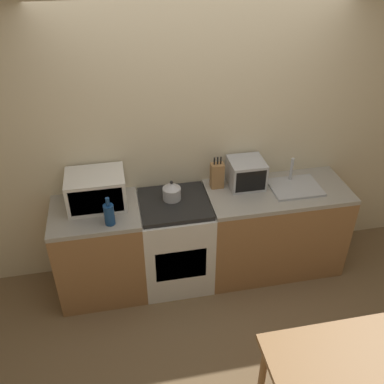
{
  "coord_description": "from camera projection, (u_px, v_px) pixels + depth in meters",
  "views": [
    {
      "loc": [
        -0.71,
        -2.4,
        3.04
      ],
      "look_at": [
        -0.13,
        0.52,
        1.05
      ],
      "focal_mm": 40.0,
      "sensor_mm": 36.0,
      "label": 1
    }
  ],
  "objects": [
    {
      "name": "bottle",
      "position": [
        109.0,
        214.0,
        3.42
      ],
      "size": [
        0.08,
        0.08,
        0.25
      ],
      "color": "navy",
      "rests_on": "counter_left_run"
    },
    {
      "name": "wall_back",
      "position": [
        197.0,
        140.0,
        3.83
      ],
      "size": [
        10.0,
        0.06,
        2.6
      ],
      "color": "beige",
      "rests_on": "ground_plane"
    },
    {
      "name": "counter_right_run",
      "position": [
        273.0,
        229.0,
        4.13
      ],
      "size": [
        1.3,
        0.62,
        0.9
      ],
      "color": "olive",
      "rests_on": "ground_plane"
    },
    {
      "name": "toaster_oven",
      "position": [
        246.0,
        173.0,
        3.88
      ],
      "size": [
        0.31,
        0.3,
        0.26
      ],
      "color": "#ADAFB5",
      "rests_on": "counter_right_run"
    },
    {
      "name": "sink_basin",
      "position": [
        295.0,
        186.0,
        3.91
      ],
      "size": [
        0.45,
        0.36,
        0.24
      ],
      "color": "#ADAFB5",
      "rests_on": "counter_right_run"
    },
    {
      "name": "dining_table",
      "position": [
        341.0,
        372.0,
        2.67
      ],
      "size": [
        0.93,
        0.6,
        0.73
      ],
      "color": "#9E7042",
      "rests_on": "ground_plane"
    },
    {
      "name": "microwave",
      "position": [
        96.0,
        190.0,
        3.62
      ],
      "size": [
        0.49,
        0.38,
        0.29
      ],
      "color": "silver",
      "rests_on": "counter_left_run"
    },
    {
      "name": "knife_block",
      "position": [
        217.0,
        175.0,
        3.86
      ],
      "size": [
        0.12,
        0.09,
        0.31
      ],
      "color": "#9E7042",
      "rests_on": "counter_right_run"
    },
    {
      "name": "ground_plane",
      "position": [
        218.0,
        321.0,
        3.77
      ],
      "size": [
        16.0,
        16.0,
        0.0
      ],
      "primitive_type": "plane",
      "color": "brown"
    },
    {
      "name": "counter_left_run",
      "position": [
        100.0,
        251.0,
        3.87
      ],
      "size": [
        0.76,
        0.62,
        0.9
      ],
      "color": "olive",
      "rests_on": "ground_plane"
    },
    {
      "name": "stove_range",
      "position": [
        175.0,
        242.0,
        3.98
      ],
      "size": [
        0.62,
        0.62,
        0.9
      ],
      "color": "silver",
      "rests_on": "ground_plane"
    },
    {
      "name": "kettle",
      "position": [
        172.0,
        191.0,
        3.72
      ],
      "size": [
        0.16,
        0.16,
        0.19
      ],
      "color": "#B7B7BC",
      "rests_on": "stove_range"
    }
  ]
}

